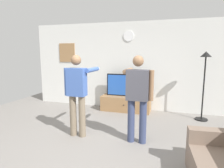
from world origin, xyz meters
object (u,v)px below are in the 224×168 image
at_px(tv_stand, 126,104).
at_px(floor_lamp, 205,72).
at_px(person_standing_nearer_couch, 138,94).
at_px(television, 126,85).
at_px(wall_clock, 129,36).
at_px(person_standing_nearer_lamp, 77,91).
at_px(framed_picture, 67,53).

distance_m(tv_stand, floor_lamp, 2.37).
bearing_deg(floor_lamp, person_standing_nearer_couch, -128.48).
distance_m(tv_stand, television, 0.57).
relative_size(wall_clock, person_standing_nearer_lamp, 0.19).
height_order(wall_clock, framed_picture, wall_clock).
bearing_deg(wall_clock, tv_stand, -90.00).
bearing_deg(tv_stand, floor_lamp, -5.64).
bearing_deg(person_standing_nearer_couch, wall_clock, 106.81).
distance_m(wall_clock, framed_picture, 2.18).
xyz_separation_m(tv_stand, person_standing_nearer_lamp, (-0.57, -2.07, 0.75)).
relative_size(floor_lamp, person_standing_nearer_lamp, 1.04).
xyz_separation_m(tv_stand, framed_picture, (-2.13, 0.30, 1.54)).
xyz_separation_m(tv_stand, person_standing_nearer_couch, (0.69, -2.00, 0.75)).
bearing_deg(television, tv_stand, -90.00).
xyz_separation_m(wall_clock, floor_lamp, (2.11, -0.50, -0.98)).
xyz_separation_m(wall_clock, person_standing_nearer_couch, (0.69, -2.29, -1.29)).
bearing_deg(person_standing_nearer_lamp, floor_lamp, 34.75).
bearing_deg(floor_lamp, framed_picture, 173.22).
bearing_deg(person_standing_nearer_couch, tv_stand, 109.09).
height_order(framed_picture, person_standing_nearer_lamp, framed_picture).
height_order(framed_picture, person_standing_nearer_couch, framed_picture).
xyz_separation_m(person_standing_nearer_lamp, person_standing_nearer_couch, (1.26, 0.07, 0.00)).
bearing_deg(television, floor_lamp, -6.88).
xyz_separation_m(floor_lamp, person_standing_nearer_lamp, (-2.68, -1.86, -0.31)).
relative_size(framed_picture, person_standing_nearer_couch, 0.36).
distance_m(wall_clock, person_standing_nearer_lamp, 2.75).
height_order(tv_stand, floor_lamp, floor_lamp).
distance_m(television, wall_clock, 1.50).
relative_size(television, person_standing_nearer_couch, 0.71).
xyz_separation_m(tv_stand, floor_lamp, (2.11, -0.21, 1.06)).
relative_size(wall_clock, framed_picture, 0.52).
relative_size(television, floor_lamp, 0.68).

